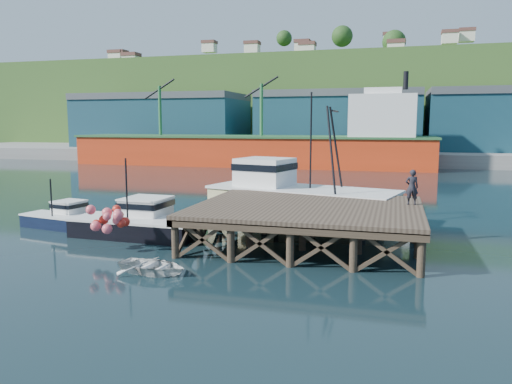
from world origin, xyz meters
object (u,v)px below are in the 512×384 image
(boat_black, at_px, (138,222))
(dinghy, at_px, (153,266))
(boat_navy, at_px, (62,217))
(dockworker, at_px, (412,187))
(trawler, at_px, (297,194))

(boat_black, relative_size, dinghy, 2.37)
(boat_navy, bearing_deg, dockworker, 14.48)
(boat_navy, height_order, boat_black, boat_black)
(dinghy, bearing_deg, trawler, -6.48)
(boat_navy, relative_size, boat_black, 0.70)
(boat_black, bearing_deg, dinghy, -54.25)
(boat_black, distance_m, trawler, 10.95)
(trawler, bearing_deg, boat_black, -122.83)
(boat_navy, xyz_separation_m, trawler, (13.90, 6.46, 1.13))
(dinghy, bearing_deg, boat_navy, 62.68)
(boat_black, relative_size, trawler, 0.56)
(boat_black, xyz_separation_m, dinghy, (4.26, -6.44, -0.52))
(boat_navy, relative_size, dockworker, 2.74)
(boat_black, height_order, dockworker, boat_black)
(dinghy, xyz_separation_m, dockworker, (10.99, 8.95, 2.76))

